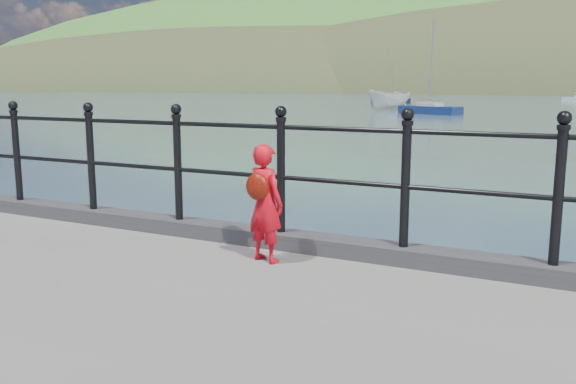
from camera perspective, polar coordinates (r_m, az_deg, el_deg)
The scene contains 7 objects.
ground at distance 6.61m, azimuth -4.74°, elevation -12.59°, with size 600.00×600.00×0.00m, color #2D4251.
kerb at distance 6.15m, azimuth -5.62°, elevation -3.77°, with size 60.00×0.30×0.15m, color #28282B.
railing at distance 6.02m, azimuth -5.74°, elevation 3.17°, with size 18.11×0.11×1.20m.
child at distance 5.29m, azimuth -2.19°, elevation -0.99°, with size 0.43×0.35×1.04m.
launch_white at distance 62.43m, azimuth 9.45°, elevation 8.49°, with size 2.00×5.33×2.06m, color silver.
sailboat_left at distance 86.45m, azimuth 9.59°, elevation 8.41°, with size 5.35×2.02×7.57m.
sailboat_port at distance 54.83m, azimuth 13.13°, elevation 7.45°, with size 5.88×3.71×8.19m.
Camera 1 is at (3.23, -5.18, 2.54)m, focal length 38.00 mm.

